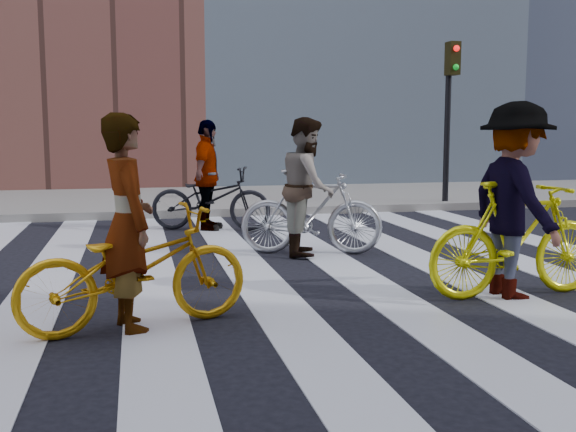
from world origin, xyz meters
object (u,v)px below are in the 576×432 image
object	(u,v)px
bike_yellow_left	(135,269)
bike_silver_mid	(311,212)
rider_right	(514,201)
rider_rear	(207,175)
bike_dark_rear	(211,199)
traffic_signal	(450,96)
bike_yellow_right	(517,239)
rider_left	(127,223)
rider_mid	(308,187)

from	to	relation	value
bike_yellow_left	bike_silver_mid	distance (m)	3.63
rider_right	rider_rear	size ratio (longest dim) A/B	1.06
bike_dark_rear	traffic_signal	bearing A→B (deg)	-49.76
bike_yellow_right	rider_rear	xyz separation A→B (m)	(-2.44, 4.99, 0.32)
bike_yellow_left	bike_silver_mid	world-z (taller)	bike_silver_mid
bike_dark_rear	rider_left	size ratio (longest dim) A/B	1.12
rider_left	bike_dark_rear	bearing A→B (deg)	-28.84
bike_yellow_right	rider_left	size ratio (longest dim) A/B	1.08
rider_left	rider_right	bearing A→B (deg)	-101.33
rider_mid	bike_yellow_left	bearing A→B (deg)	159.01
bike_dark_rear	rider_rear	bearing A→B (deg)	109.55
traffic_signal	bike_yellow_right	xyz separation A→B (m)	(-2.64, -6.89, -1.72)
rider_right	rider_mid	bearing A→B (deg)	24.64
bike_yellow_right	rider_mid	distance (m)	2.97
rider_right	rider_rear	bearing A→B (deg)	22.74
bike_yellow_left	traffic_signal	bearing A→B (deg)	-56.56
traffic_signal	rider_left	distance (m)	9.62
bike_dark_rear	rider_right	bearing A→B (deg)	-135.38
rider_mid	bike_yellow_right	bearing A→B (deg)	-135.61
traffic_signal	bike_yellow_right	bearing A→B (deg)	-110.96
rider_left	rider_right	size ratio (longest dim) A/B	0.93
bike_silver_mid	bike_dark_rear	bearing A→B (deg)	39.50
bike_dark_rear	rider_mid	xyz separation A→B (m)	(0.98, -2.39, 0.37)
bike_silver_mid	bike_dark_rear	distance (m)	2.60
bike_dark_rear	rider_right	xyz separation A→B (m)	(2.34, -4.99, 0.42)
rider_left	rider_mid	distance (m)	3.63
bike_silver_mid	rider_rear	size ratio (longest dim) A/B	1.04
traffic_signal	rider_right	world-z (taller)	traffic_signal
bike_yellow_left	rider_mid	size ratio (longest dim) A/B	1.07
bike_yellow_right	bike_dark_rear	bearing A→B (deg)	22.74
rider_left	rider_right	distance (m)	3.58
rider_mid	rider_right	bearing A→B (deg)	-136.47
bike_yellow_left	bike_dark_rear	world-z (taller)	bike_dark_rear
traffic_signal	rider_right	xyz separation A→B (m)	(-2.69, -6.89, -1.35)
rider_right	rider_rear	distance (m)	5.53
bike_silver_mid	rider_left	xyz separation A→B (m)	(-2.27, -2.87, 0.32)
traffic_signal	rider_rear	distance (m)	5.60
traffic_signal	rider_mid	distance (m)	6.06
bike_silver_mid	rider_right	bearing A→B (deg)	-137.34
bike_yellow_left	rider_mid	xyz separation A→B (m)	(2.17, 2.87, 0.39)
bike_dark_rear	rider_right	size ratio (longest dim) A/B	1.04
rider_mid	rider_rear	bearing A→B (deg)	39.50
bike_yellow_right	rider_rear	distance (m)	5.57
bike_yellow_left	rider_right	bearing A→B (deg)	-101.26
bike_yellow_left	rider_left	world-z (taller)	rider_left
traffic_signal	bike_yellow_left	xyz separation A→B (m)	(-6.21, -7.16, -1.79)
bike_silver_mid	rider_mid	bearing A→B (deg)	106.10
traffic_signal	bike_dark_rear	xyz separation A→B (m)	(-5.03, -1.90, -1.77)
bike_dark_rear	rider_left	world-z (taller)	rider_left
rider_rear	bike_yellow_left	bearing A→B (deg)	-172.64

